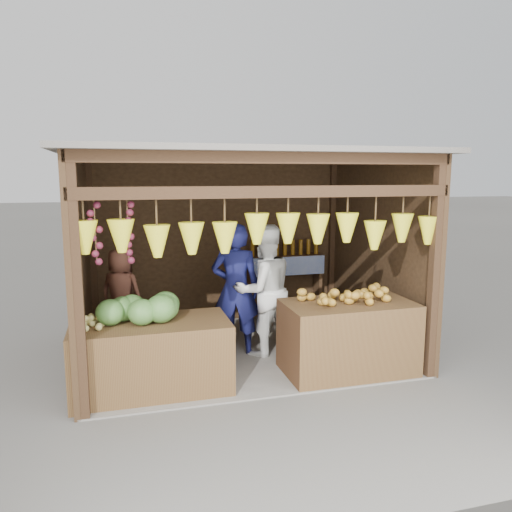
{
  "coord_description": "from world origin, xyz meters",
  "views": [
    {
      "loc": [
        -1.52,
        -6.3,
        2.37
      ],
      "look_at": [
        0.18,
        -0.1,
        1.32
      ],
      "focal_mm": 35.0,
      "sensor_mm": 36.0,
      "label": 1
    }
  ],
  "objects_px": {
    "man_standing": "(236,289)",
    "woman_standing": "(264,290)",
    "vendor_seated": "(121,293)",
    "counter_right": "(348,338)",
    "counter_left": "(152,357)"
  },
  "relations": [
    {
      "from": "counter_left",
      "to": "man_standing",
      "type": "distance_m",
      "value": 1.54
    },
    {
      "from": "counter_right",
      "to": "woman_standing",
      "type": "bearing_deg",
      "value": 131.51
    },
    {
      "from": "counter_left",
      "to": "vendor_seated",
      "type": "height_order",
      "value": "vendor_seated"
    },
    {
      "from": "counter_left",
      "to": "vendor_seated",
      "type": "xyz_separation_m",
      "value": [
        -0.29,
        1.04,
        0.49
      ]
    },
    {
      "from": "woman_standing",
      "to": "vendor_seated",
      "type": "relative_size",
      "value": 1.5
    },
    {
      "from": "counter_left",
      "to": "vendor_seated",
      "type": "relative_size",
      "value": 1.47
    },
    {
      "from": "counter_left",
      "to": "man_standing",
      "type": "xyz_separation_m",
      "value": [
        1.16,
        0.89,
        0.49
      ]
    },
    {
      "from": "man_standing",
      "to": "woman_standing",
      "type": "distance_m",
      "value": 0.37
    },
    {
      "from": "man_standing",
      "to": "woman_standing",
      "type": "height_order",
      "value": "man_standing"
    },
    {
      "from": "vendor_seated",
      "to": "counter_right",
      "type": "bearing_deg",
      "value": -173.69
    },
    {
      "from": "counter_right",
      "to": "woman_standing",
      "type": "height_order",
      "value": "woman_standing"
    },
    {
      "from": "vendor_seated",
      "to": "man_standing",
      "type": "bearing_deg",
      "value": -155.88
    },
    {
      "from": "woman_standing",
      "to": "vendor_seated",
      "type": "bearing_deg",
      "value": -17.23
    },
    {
      "from": "counter_left",
      "to": "vendor_seated",
      "type": "bearing_deg",
      "value": 105.83
    },
    {
      "from": "counter_right",
      "to": "counter_left",
      "type": "bearing_deg",
      "value": 177.61
    }
  ]
}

